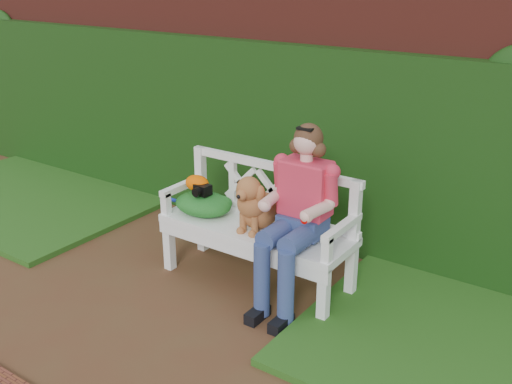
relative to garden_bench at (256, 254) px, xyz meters
The scene contains 12 objects.
ground 0.97m from the garden_bench, 124.95° to the right, with size 60.00×60.00×0.00m, color #522C1C.
brick_wall 1.52m from the garden_bench, 115.49° to the left, with size 10.00×0.30×2.20m, color maroon.
ivy_hedge 1.22m from the garden_bench, 120.62° to the left, with size 10.00×0.18×1.70m, color #163811.
grass_left 2.95m from the garden_bench, behind, with size 2.60×2.00×0.05m, color #163D0E.
grass_right 1.88m from the garden_bench, ahead, with size 2.60×2.00×0.05m, color #163D0E.
garden_bench is the anchor object (origin of this frame).
seated_woman 0.56m from the garden_bench, ahead, with size 0.53×0.71×1.25m, color #FA376E, non-canonical shape.
dog 0.46m from the garden_bench, 45.61° to the right, with size 0.29×0.40×0.44m, color #A05724, non-canonical shape.
tennis_racket 0.57m from the garden_bench, behind, with size 0.61×0.26×0.03m, color white, non-canonical shape.
green_bag 0.58m from the garden_bench, behind, with size 0.48×0.37×0.16m, color #2C8628, non-canonical shape.
camera_item 0.65m from the garden_bench, behind, with size 0.12×0.09×0.08m, color black.
baseball_glove 0.72m from the garden_bench, behind, with size 0.20×0.15×0.13m, color #F35900.
Camera 1 is at (2.86, -2.60, 2.33)m, focal length 42.00 mm.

